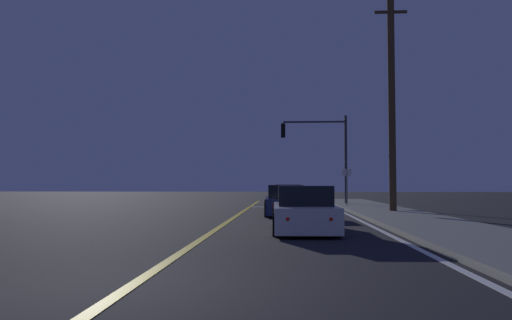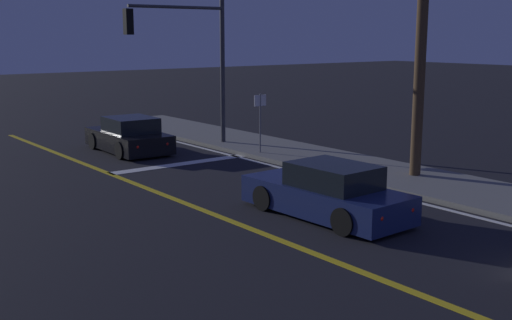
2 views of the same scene
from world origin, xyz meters
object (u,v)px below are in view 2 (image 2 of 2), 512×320
object	(u,v)px
car_distant_tail_black	(129,137)
car_mid_block_navy	(327,193)
street_sign_corner	(260,114)
traffic_signal_near_right	(189,48)

from	to	relation	value
car_distant_tail_black	car_mid_block_navy	bearing A→B (deg)	-88.98
car_distant_tail_black	street_sign_corner	xyz separation A→B (m)	(3.37, -3.76, 0.97)
traffic_signal_near_right	car_mid_block_navy	bearing A→B (deg)	76.69
car_mid_block_navy	traffic_signal_near_right	xyz separation A→B (m)	(2.38, 10.08, 3.29)
car_mid_block_navy	street_sign_corner	world-z (taller)	street_sign_corner
car_distant_tail_black	traffic_signal_near_right	bearing A→B (deg)	-21.90
traffic_signal_near_right	street_sign_corner	world-z (taller)	traffic_signal_near_right
car_distant_tail_black	car_mid_block_navy	world-z (taller)	same
car_distant_tail_black	car_mid_block_navy	size ratio (longest dim) A/B	0.94
traffic_signal_near_right	street_sign_corner	bearing A→B (deg)	113.42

